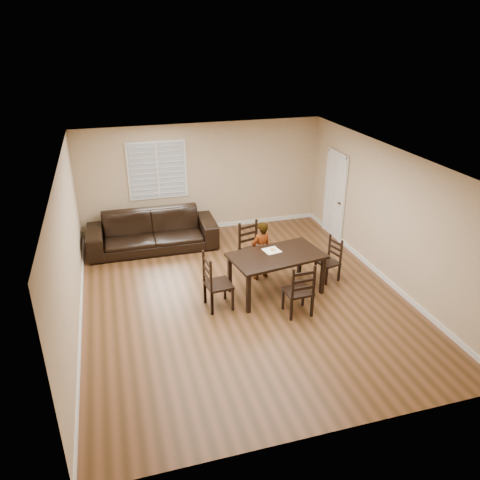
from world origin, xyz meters
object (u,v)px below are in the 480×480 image
object	(u,v)px
chair_near	(250,248)
child	(261,251)
chair_right	(332,260)
chair_left	(212,285)
sofa	(153,231)
chair_far	(301,294)
donut	(273,249)
dining_table	(277,259)

from	to	relation	value
chair_near	child	size ratio (longest dim) A/B	0.86
chair_right	chair_left	bearing A→B (deg)	-95.51
chair_near	sofa	world-z (taller)	chair_near
chair_far	sofa	bearing A→B (deg)	-60.74
chair_right	sofa	world-z (taller)	chair_right
chair_near	chair_left	world-z (taller)	chair_left
chair_far	sofa	xyz separation A→B (m)	(-2.19, 3.61, -0.04)
child	donut	bearing A→B (deg)	85.09
chair_far	chair_near	bearing A→B (deg)	-82.89
dining_table	chair_near	bearing A→B (deg)	90.74
sofa	chair_left	bearing A→B (deg)	-74.98
chair_near	chair_right	distance (m)	1.73
chair_left	sofa	distance (m)	2.99
chair_right	donut	size ratio (longest dim) A/B	8.90
chair_left	child	size ratio (longest dim) A/B	0.87
chair_left	sofa	bearing A→B (deg)	9.04
dining_table	chair_left	distance (m)	1.36
chair_far	child	distance (m)	1.57
dining_table	chair_near	distance (m)	1.14
child	chair_near	bearing A→B (deg)	-96.05
chair_far	chair_left	size ratio (longest dim) A/B	0.95
dining_table	child	size ratio (longest dim) A/B	1.51
child	sofa	size ratio (longest dim) A/B	0.43
child	sofa	world-z (taller)	child
chair_left	donut	size ratio (longest dim) A/B	10.65
chair_near	child	world-z (taller)	child
child	sofa	xyz separation A→B (m)	(-1.96, 2.07, -0.20)
dining_table	donut	size ratio (longest dim) A/B	18.45
chair_near	chair_far	distance (m)	2.04
chair_left	donut	world-z (taller)	chair_left
chair_near	chair_right	xyz separation A→B (m)	(1.49, -0.88, -0.07)
chair_far	chair_right	size ratio (longest dim) A/B	1.13
chair_far	chair_left	bearing A→B (deg)	-28.08
donut	sofa	distance (m)	3.26
dining_table	child	xyz separation A→B (m)	(-0.10, 0.63, -0.11)
chair_right	child	size ratio (longest dim) A/B	0.73
chair_right	donut	bearing A→B (deg)	-103.76
chair_left	child	world-z (taller)	child
chair_near	chair_far	world-z (taller)	chair_near
donut	dining_table	bearing A→B (deg)	-87.18
chair_right	child	distance (m)	1.47
chair_near	chair_far	xyz separation A→B (m)	(0.32, -2.01, -0.02)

